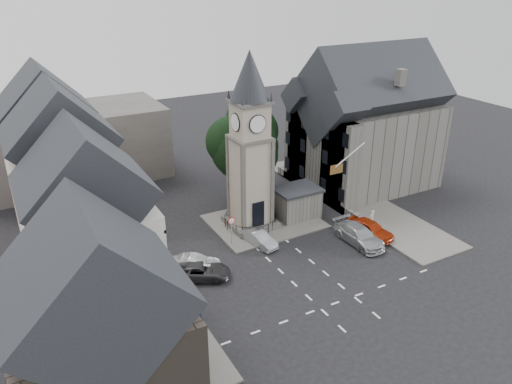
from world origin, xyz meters
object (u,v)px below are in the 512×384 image
clock_tower (250,144)px  stone_shelter (297,203)px  pedestrian (372,218)px  car_west_blue (170,316)px  car_east_red (369,229)px

clock_tower → stone_shelter: size_ratio=3.78×
clock_tower → pedestrian: 13.52m
pedestrian → car_west_blue: bearing=-3.0°
stone_shelter → pedestrian: bearing=-43.9°
pedestrian → clock_tower: bearing=-43.8°
car_east_red → pedestrian: 2.06m
car_east_red → stone_shelter: bearing=107.5°
car_west_blue → pedestrian: 21.96m
clock_tower → pedestrian: (9.98, -5.48, -7.30)m
clock_tower → pedestrian: size_ratio=9.90×
car_west_blue → stone_shelter: bearing=-40.3°
clock_tower → car_west_blue: bearing=-138.8°
stone_shelter → car_west_blue: bearing=-149.6°
car_east_red → pedestrian: bearing=31.8°
clock_tower → car_west_blue: 16.98m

